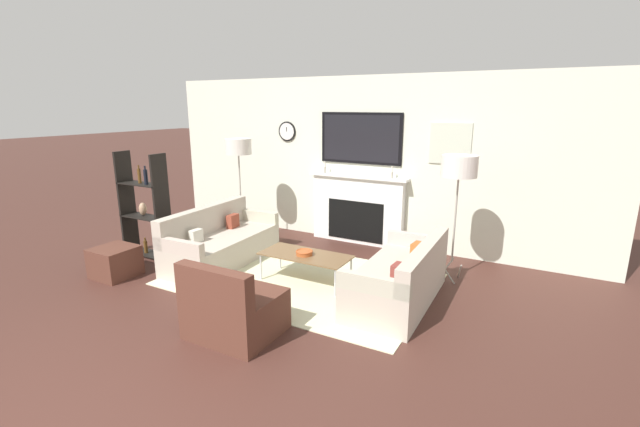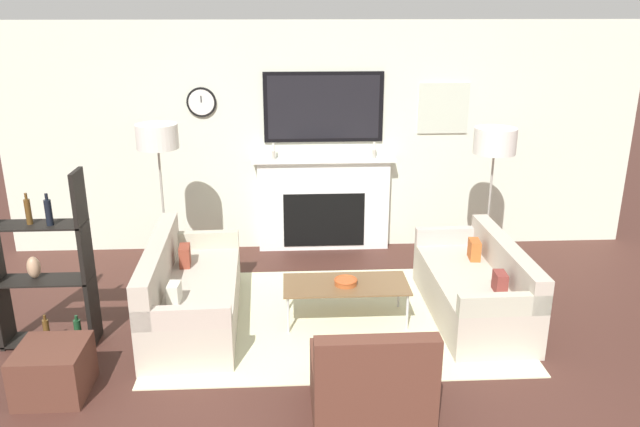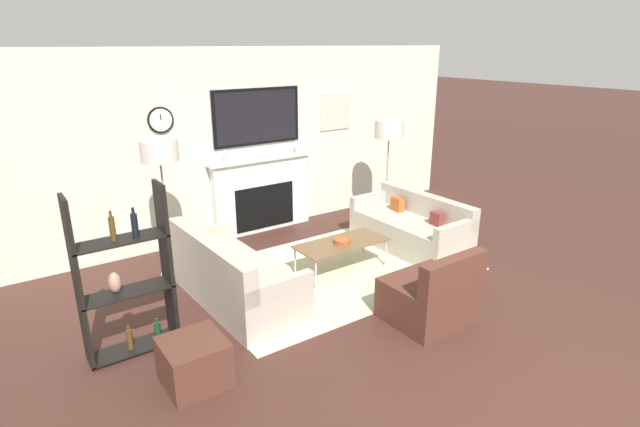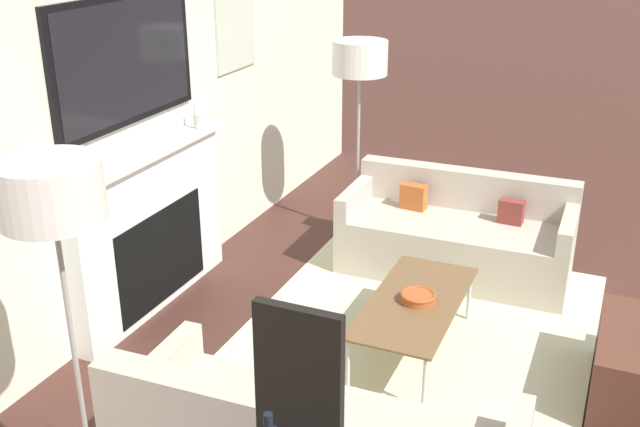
% 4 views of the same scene
% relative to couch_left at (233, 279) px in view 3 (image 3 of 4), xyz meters
% --- Properties ---
extents(ground_plane, '(60.00, 60.00, 0.00)m').
position_rel_couch_left_xyz_m(ground_plane, '(1.37, -3.18, -0.28)').
color(ground_plane, '#45261F').
extents(fireplace_wall, '(7.52, 0.28, 2.70)m').
position_rel_couch_left_xyz_m(fireplace_wall, '(1.37, 1.92, 0.95)').
color(fireplace_wall, silver).
rests_on(fireplace_wall, ground_plane).
extents(area_rug, '(3.34, 2.20, 0.01)m').
position_rel_couch_left_xyz_m(area_rug, '(1.37, 0.00, -0.28)').
color(area_rug, beige).
rests_on(area_rug, ground_plane).
extents(couch_left, '(0.85, 1.84, 0.80)m').
position_rel_couch_left_xyz_m(couch_left, '(0.00, 0.00, 0.00)').
color(couch_left, '#BEB2A1').
rests_on(couch_left, ground_plane).
extents(couch_right, '(0.80, 1.71, 0.74)m').
position_rel_couch_left_xyz_m(couch_right, '(2.73, 0.00, -0.01)').
color(couch_right, '#BEB2A1').
rests_on(couch_right, ground_plane).
extents(armchair, '(0.85, 0.74, 0.80)m').
position_rel_couch_left_xyz_m(armchair, '(1.51, -1.51, -0.01)').
color(armchair, '#563024').
rests_on(armchair, ground_plane).
extents(coffee_table, '(1.17, 0.53, 0.38)m').
position_rel_couch_left_xyz_m(coffee_table, '(1.47, -0.04, 0.08)').
color(coffee_table, brown).
rests_on(coffee_table, ground_plane).
extents(decorative_bowl, '(0.22, 0.22, 0.06)m').
position_rel_couch_left_xyz_m(decorative_bowl, '(1.47, -0.06, 0.13)').
color(decorative_bowl, '#B15427').
rests_on(decorative_bowl, coffee_table).
extents(floor_lamp_left, '(0.42, 0.42, 1.73)m').
position_rel_couch_left_xyz_m(floor_lamp_left, '(-0.37, 0.96, 1.29)').
color(floor_lamp_left, '#9E998E').
rests_on(floor_lamp_left, ground_plane).
extents(floor_lamp_right, '(0.44, 0.44, 1.65)m').
position_rel_couch_left_xyz_m(floor_lamp_right, '(3.11, 0.96, 1.21)').
color(floor_lamp_right, '#9E998E').
rests_on(floor_lamp_right, ground_plane).
extents(shelf_unit, '(0.81, 0.28, 1.58)m').
position_rel_couch_left_xyz_m(shelf_unit, '(-1.18, -0.30, 0.45)').
color(shelf_unit, black).
rests_on(shelf_unit, ground_plane).
extents(ottoman, '(0.51, 0.51, 0.40)m').
position_rel_couch_left_xyz_m(ottoman, '(-0.88, -1.09, -0.08)').
color(ottoman, '#563024').
rests_on(ottoman, ground_plane).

